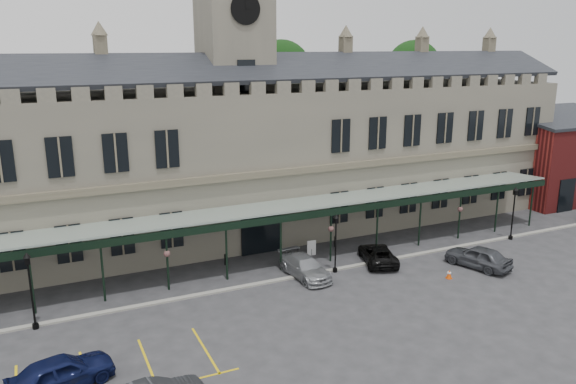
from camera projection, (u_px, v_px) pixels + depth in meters
name	position (u px, v px, depth m)	size (l,w,h in m)	color
ground	(330.00, 312.00, 33.49)	(140.00, 140.00, 0.00)	#2D2D30
station_building	(237.00, 158.00, 45.81)	(60.00, 10.36, 17.30)	#5F5B4F
clock_tower	(235.00, 76.00, 44.20)	(5.60, 5.60, 24.80)	#5F5B4F
canopy	(279.00, 237.00, 39.43)	(50.00, 4.10, 4.30)	#8C9E93
brick_annex	(560.00, 158.00, 57.57)	(12.40, 8.36, 9.23)	maroon
kerb	(291.00, 278.00, 38.30)	(60.00, 0.40, 0.12)	gray
parking_markings	(86.00, 383.00, 26.51)	(16.00, 6.00, 0.01)	gold
tree_behind_mid	(281.00, 72.00, 55.42)	(6.00, 6.00, 16.00)	#332314
tree_behind_right	(413.00, 69.00, 61.89)	(6.00, 6.00, 16.00)	#332314
lamp_post_left	(30.00, 284.00, 30.89)	(0.43, 0.43, 4.57)	black
lamp_post_mid	(336.00, 238.00, 38.80)	(0.40, 0.40, 4.23)	black
lamp_post_right	(514.00, 209.00, 45.38)	(0.42, 0.42, 4.44)	black
traffic_cone	(449.00, 274.00, 38.26)	(0.40, 0.40, 0.64)	#DD4506
sign_board	(312.00, 248.00, 42.41)	(0.69, 0.13, 1.18)	black
bollard_left	(225.00, 260.00, 40.59)	(0.15, 0.15, 0.82)	black
bollard_right	(335.00, 242.00, 44.23)	(0.15, 0.15, 0.85)	black
car_left_a	(61.00, 372.00, 25.89)	(1.93, 4.80, 1.63)	#0E143E
car_taxi	(305.00, 267.00, 38.46)	(1.97, 4.85, 1.41)	gray
car_van	(378.00, 254.00, 40.98)	(2.14, 4.65, 1.29)	black
car_right_a	(478.00, 257.00, 40.06)	(1.89, 4.70, 1.60)	#3E4146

